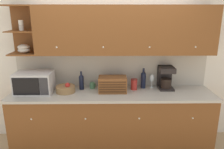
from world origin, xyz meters
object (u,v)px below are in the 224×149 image
(bread_box, at_px, (113,84))
(wine_glass, at_px, (152,78))
(storage_canister, at_px, (134,84))
(microwave, at_px, (34,83))
(mug, at_px, (92,85))
(fruit_basket, at_px, (66,89))
(wine_bottle, at_px, (143,79))
(second_wine_bottle, at_px, (81,81))
(coffee_maker, at_px, (166,77))

(bread_box, height_order, wine_glass, bread_box)
(bread_box, relative_size, storage_canister, 2.48)
(microwave, bearing_deg, mug, 12.47)
(fruit_basket, xyz_separation_m, wine_bottle, (1.24, 0.18, 0.10))
(second_wine_bottle, bearing_deg, mug, 15.34)
(storage_canister, bearing_deg, wine_glass, 18.63)
(microwave, xyz_separation_m, fruit_basket, (0.47, 0.02, -0.11))
(coffee_maker, bearing_deg, bread_box, -170.41)
(second_wine_bottle, height_order, storage_canister, second_wine_bottle)
(fruit_basket, bearing_deg, coffee_maker, 5.84)
(wine_bottle, height_order, wine_glass, wine_bottle)
(coffee_maker, bearing_deg, mug, 179.36)
(wine_glass, bearing_deg, microwave, -173.16)
(microwave, height_order, second_wine_bottle, microwave)
(wine_glass, bearing_deg, coffee_maker, -11.25)
(microwave, height_order, coffee_maker, coffee_maker)
(second_wine_bottle, bearing_deg, microwave, -168.24)
(wine_glass, xyz_separation_m, coffee_maker, (0.21, -0.04, 0.03))
(wine_bottle, bearing_deg, mug, -179.66)
(coffee_maker, bearing_deg, wine_bottle, 177.10)
(microwave, bearing_deg, fruit_basket, 2.08)
(mug, bearing_deg, fruit_basket, -156.43)
(microwave, distance_m, bread_box, 1.21)
(storage_canister, relative_size, coffee_maker, 0.48)
(wine_glass, bearing_deg, mug, -178.31)
(fruit_basket, relative_size, mug, 3.08)
(second_wine_bottle, xyz_separation_m, mug, (0.17, 0.05, -0.09))
(storage_canister, distance_m, wine_bottle, 0.19)
(storage_canister, bearing_deg, fruit_basket, -174.59)
(second_wine_bottle, distance_m, mug, 0.20)
(bread_box, xyz_separation_m, storage_canister, (0.35, 0.09, -0.03))
(microwave, xyz_separation_m, mug, (0.88, 0.19, -0.12))
(microwave, height_order, bread_box, microwave)
(mug, xyz_separation_m, wine_bottle, (0.83, 0.00, 0.10))
(second_wine_bottle, bearing_deg, fruit_basket, -150.90)
(mug, distance_m, bread_box, 0.37)
(fruit_basket, height_order, bread_box, bread_box)
(storage_canister, relative_size, wine_bottle, 0.53)
(fruit_basket, xyz_separation_m, mug, (0.41, 0.18, -0.01))
(fruit_basket, height_order, mug, fruit_basket)
(second_wine_bottle, bearing_deg, wine_bottle, 2.98)
(second_wine_bottle, height_order, coffee_maker, coffee_maker)
(wine_bottle, distance_m, wine_glass, 0.15)
(second_wine_bottle, height_order, wine_glass, second_wine_bottle)
(wine_glass, relative_size, coffee_maker, 0.62)
(bread_box, bearing_deg, coffee_maker, 9.59)
(wine_glass, bearing_deg, wine_bottle, -170.80)
(storage_canister, bearing_deg, microwave, -175.60)
(fruit_basket, xyz_separation_m, storage_canister, (1.08, 0.10, 0.04))
(microwave, distance_m, mug, 0.91)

